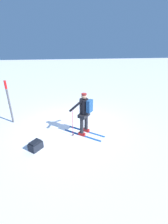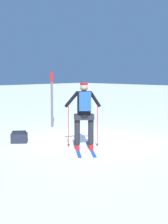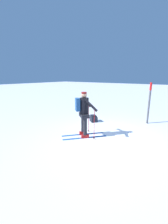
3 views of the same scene
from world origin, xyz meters
name	(u,v)px [view 1 (image 1 of 3)]	position (x,y,z in m)	size (l,w,h in m)	color
ground_plane	(72,126)	(0.00, 0.00, 0.00)	(80.00, 80.00, 0.00)	white
skier	(84,111)	(0.76, 0.45, 1.05)	(1.50, 1.66, 1.80)	#144C9E
dropped_backpack	(36,146)	(1.53, -1.49, 0.16)	(0.56, 0.55, 0.34)	black
trail_marker	(9,99)	(-0.88, -2.86, 1.21)	(0.10, 0.10, 2.08)	#4C4C51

